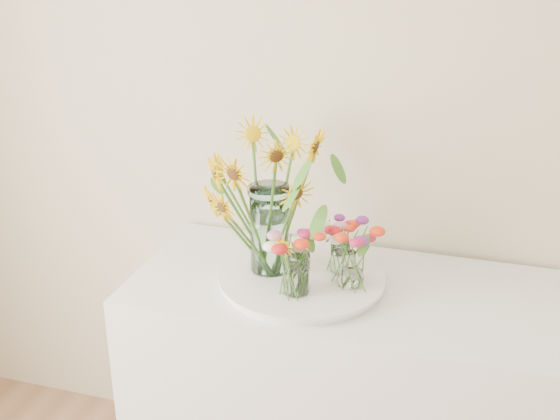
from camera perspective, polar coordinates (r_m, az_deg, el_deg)
The scene contains 10 objects.
counter at distance 2.39m, azimuth 6.05°, elevation -15.79°, with size 1.40×0.60×0.90m, color white.
tray at distance 2.14m, azimuth 1.77°, elevation -5.76°, with size 0.48×0.48×0.03m, color white.
mason_jar at distance 2.12m, azimuth -0.86°, elevation -1.58°, with size 0.12×0.12×0.28m, color #C2F5EF.
sunflower_bouquet at distance 2.08m, azimuth -0.87°, elevation 0.98°, with size 0.67×0.67×0.48m, color #EFBE05, non-canonical shape.
small_vase_a at distance 2.02m, azimuth 1.34°, elevation -5.19°, with size 0.08×0.08×0.13m, color white.
wildflower_posy_a at distance 2.00m, azimuth 1.35°, elevation -4.05°, with size 0.21×0.21×0.22m, color #FF3916, non-canonical shape.
small_vase_b at distance 2.07m, azimuth 5.77°, elevation -4.82°, with size 0.08×0.08×0.12m, color white, non-canonical shape.
wildflower_posy_b at distance 2.05m, azimuth 5.81°, elevation -3.71°, with size 0.23×0.23×0.21m, color #FF3916, non-canonical shape.
small_vase_c at distance 2.15m, azimuth 4.90°, elevation -3.82°, with size 0.06×0.06×0.10m, color white.
wildflower_posy_c at distance 2.13m, azimuth 4.94°, elevation -2.74°, with size 0.18×0.18×0.19m, color #FF3916, non-canonical shape.
Camera 1 is at (0.16, 0.08, 1.93)m, focal length 45.00 mm.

